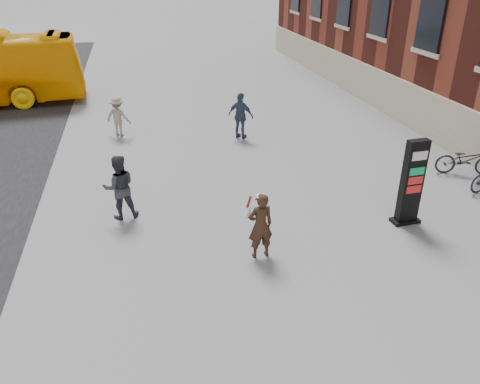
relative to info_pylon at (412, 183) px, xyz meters
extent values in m
plane|color=#9E9EA3|center=(-4.99, -0.92, -1.19)|extent=(100.00, 100.00, 0.00)
cube|color=beige|center=(4.45, 5.08, -0.29)|extent=(0.18, 44.00, 1.80)
cube|color=black|center=(0.00, 0.00, 0.00)|extent=(0.59, 0.27, 2.39)
cube|color=black|center=(0.00, 0.00, -1.15)|extent=(0.78, 0.42, 0.10)
cube|color=white|center=(0.00, 0.00, 0.81)|extent=(0.44, 0.29, 0.24)
cube|color=#0C7E43|center=(0.00, 0.00, 0.38)|extent=(0.44, 0.29, 0.21)
cube|color=maroon|center=(0.00, 0.00, 0.13)|extent=(0.44, 0.29, 0.21)
cube|color=maroon|center=(0.00, 0.00, -0.13)|extent=(0.44, 0.29, 0.21)
imported|color=#351F13|center=(-4.31, -0.70, -0.35)|extent=(0.65, 0.46, 1.69)
cylinder|color=white|center=(-4.31, -0.70, 0.42)|extent=(0.24, 0.24, 0.06)
cone|color=white|center=(-4.13, -0.43, -0.04)|extent=(0.24, 0.25, 0.41)
cylinder|color=maroon|center=(-4.13, -0.43, 0.20)|extent=(0.13, 0.14, 0.35)
cone|color=white|center=(-4.54, -0.48, -0.04)|extent=(0.24, 0.24, 0.41)
cylinder|color=maroon|center=(-4.54, -0.48, 0.20)|extent=(0.14, 0.13, 0.35)
imported|color=#303239|center=(-7.56, 2.01, -0.28)|extent=(0.97, 0.80, 1.84)
imported|color=gray|center=(-7.67, 8.96, -0.39)|extent=(1.19, 0.99, 1.60)
imported|color=#34455A|center=(-2.90, 7.59, -0.28)|extent=(1.11, 1.03, 1.83)
imported|color=black|center=(3.61, 2.49, -0.68)|extent=(2.07, 1.26, 1.03)
camera|label=1|loc=(-6.87, -9.87, 5.29)|focal=35.00mm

